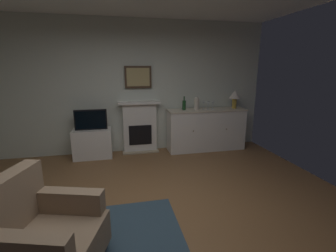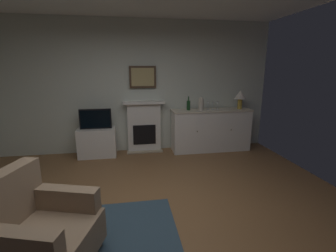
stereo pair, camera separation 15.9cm
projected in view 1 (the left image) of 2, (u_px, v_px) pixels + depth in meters
ground_plane at (150, 227)px, 2.82m from camera, size 5.87×5.43×0.10m
wall_rear at (130, 88)px, 5.04m from camera, size 5.87×0.06×2.76m
fireplace_unit at (140, 127)px, 5.15m from camera, size 0.87×0.30×1.10m
framed_picture at (138, 77)px, 4.94m from camera, size 0.55×0.04×0.45m
sideboard_cabinet at (206, 129)px, 5.30m from camera, size 1.72×0.49×0.91m
table_lamp at (235, 96)px, 5.26m from camera, size 0.26×0.26×0.40m
wine_bottle at (184, 105)px, 5.08m from camera, size 0.08×0.08×0.29m
wine_glass_left at (204, 104)px, 5.13m from camera, size 0.07×0.07×0.16m
wine_glass_center at (208, 104)px, 5.17m from camera, size 0.07×0.07×0.16m
wine_glass_right at (213, 103)px, 5.20m from camera, size 0.07×0.07×0.16m
vase_decorative at (197, 103)px, 5.06m from camera, size 0.11×0.11×0.28m
tv_cabinet at (93, 143)px, 4.85m from camera, size 0.75×0.42×0.59m
tv_set at (91, 120)px, 4.71m from camera, size 0.62×0.07×0.40m
armchair at (42, 236)px, 2.04m from camera, size 1.00×0.97×0.92m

